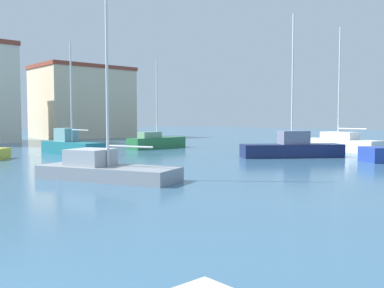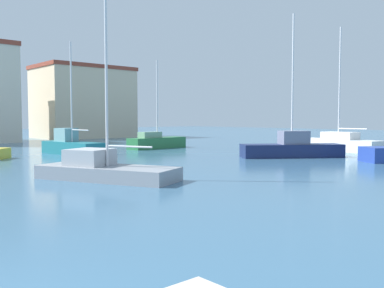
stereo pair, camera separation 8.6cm
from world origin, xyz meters
TOP-DOWN VIEW (x-y plane):
  - water at (15.00, 20.00)m, footprint 160.00×160.00m
  - sailboat_navy_behind_lamppost at (24.64, 12.36)m, footprint 6.76×5.46m
  - sailboat_teal_far_right at (14.28, 24.83)m, footprint 2.25×6.24m
  - sailboat_grey_near_pier at (9.41, 11.68)m, footprint 4.62×6.71m
  - sailboat_green_distant_east at (22.86, 25.58)m, footprint 5.83×2.02m
  - sailboat_white_distant_north at (32.19, 13.06)m, footprint 2.73×7.29m
  - harbor_office at (27.94, 48.93)m, footprint 12.30×8.76m

SIDE VIEW (x-z plane):
  - water at x=15.00m, z-range 0.00..0.00m
  - sailboat_grey_near_pier at x=9.41m, z-range -4.04..5.03m
  - sailboat_green_distant_east at x=22.86m, z-range -3.33..4.54m
  - sailboat_white_distant_north at x=32.19m, z-range -4.42..5.71m
  - sailboat_navy_behind_lamppost at x=24.64m, z-range -4.26..5.59m
  - sailboat_teal_far_right at x=14.28m, z-range -3.52..4.87m
  - harbor_office at x=27.94m, z-range 0.01..9.76m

